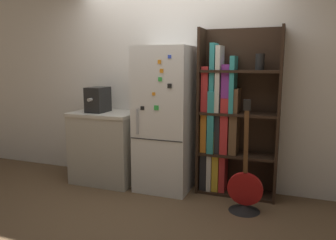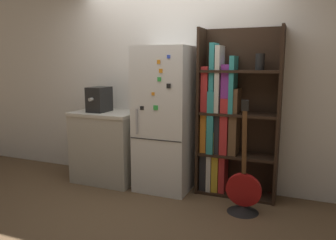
{
  "view_description": "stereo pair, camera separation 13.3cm",
  "coord_description": "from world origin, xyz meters",
  "px_view_note": "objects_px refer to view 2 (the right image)",
  "views": [
    {
      "loc": [
        1.41,
        -3.53,
        1.56
      ],
      "look_at": [
        0.05,
        0.15,
        0.88
      ],
      "focal_mm": 35.0,
      "sensor_mm": 36.0,
      "label": 1
    },
    {
      "loc": [
        1.53,
        -3.48,
        1.56
      ],
      "look_at": [
        0.05,
        0.15,
        0.88
      ],
      "focal_mm": 35.0,
      "sensor_mm": 36.0,
      "label": 2
    }
  ],
  "objects_px": {
    "refrigerator": "(165,120)",
    "espresso_machine": "(99,99)",
    "bookshelf": "(227,120)",
    "guitar": "(243,197)"
  },
  "relations": [
    {
      "from": "refrigerator",
      "to": "espresso_machine",
      "type": "height_order",
      "value": "refrigerator"
    },
    {
      "from": "espresso_machine",
      "to": "refrigerator",
      "type": "bearing_deg",
      "value": 3.0
    },
    {
      "from": "bookshelf",
      "to": "espresso_machine",
      "type": "relative_size",
      "value": 5.35
    },
    {
      "from": "espresso_machine",
      "to": "guitar",
      "type": "relative_size",
      "value": 0.3
    },
    {
      "from": "refrigerator",
      "to": "guitar",
      "type": "xyz_separation_m",
      "value": [
        1.03,
        -0.32,
        -0.71
      ]
    },
    {
      "from": "refrigerator",
      "to": "espresso_machine",
      "type": "bearing_deg",
      "value": -177.0
    },
    {
      "from": "bookshelf",
      "to": "espresso_machine",
      "type": "distance_m",
      "value": 1.67
    },
    {
      "from": "refrigerator",
      "to": "bookshelf",
      "type": "bearing_deg",
      "value": 11.12
    },
    {
      "from": "refrigerator",
      "to": "espresso_machine",
      "type": "xyz_separation_m",
      "value": [
        -0.91,
        -0.05,
        0.22
      ]
    },
    {
      "from": "refrigerator",
      "to": "bookshelf",
      "type": "xyz_separation_m",
      "value": [
        0.74,
        0.15,
        0.02
      ]
    }
  ]
}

